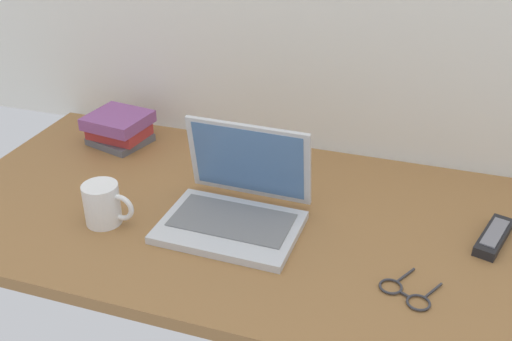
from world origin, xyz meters
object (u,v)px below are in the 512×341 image
Objects in this scene: eyeglasses at (406,293)px; book_stack at (119,128)px; remote_control_near at (494,237)px; coffee_mug at (103,204)px; laptop at (236,203)px.

book_stack is (-0.86, 0.41, 0.04)m from eyeglasses.
coffee_mug is at bearing -166.36° from remote_control_near.
remote_control_near is at bearing 10.30° from laptop.
eyeglasses is at bearing -25.61° from book_stack.
laptop is at bearing -169.70° from remote_control_near.
coffee_mug is 0.42m from book_stack.
eyeglasses is at bearing -3.04° from coffee_mug.
remote_control_near is at bearing 13.64° from coffee_mug.
laptop is 1.73× the size of book_stack.
coffee_mug is (-0.28, -0.10, 0.00)m from laptop.
eyeglasses is (0.40, -0.14, -0.04)m from laptop.
remote_control_near is (0.57, 0.10, -0.03)m from laptop.
coffee_mug is 0.73× the size of remote_control_near.
laptop reaches higher than eyeglasses.
book_stack is at bearing 154.39° from eyeglasses.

